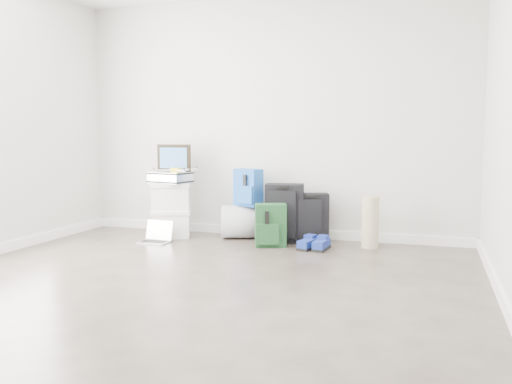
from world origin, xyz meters
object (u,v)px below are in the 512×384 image
(carry_on, at_px, (312,218))
(laptop, at_px, (156,237))
(boxes_stack, at_px, (171,210))
(briefcase, at_px, (170,177))
(large_suitcase, at_px, (284,213))
(duffel_bag, at_px, (249,222))

(carry_on, bearing_deg, laptop, 177.45)
(boxes_stack, height_order, laptop, boxes_stack)
(boxes_stack, xyz_separation_m, briefcase, (0.00, -0.00, 0.37))
(briefcase, height_order, laptop, briefcase)
(briefcase, distance_m, large_suitcase, 1.37)
(carry_on, xyz_separation_m, laptop, (-1.61, -0.51, -0.21))
(briefcase, xyz_separation_m, carry_on, (1.60, 0.18, -0.42))
(boxes_stack, distance_m, briefcase, 0.37)
(carry_on, bearing_deg, briefcase, 166.13)
(duffel_bag, xyz_separation_m, carry_on, (0.73, -0.02, 0.08))
(boxes_stack, distance_m, large_suitcase, 1.32)
(briefcase, distance_m, carry_on, 1.66)
(duffel_bag, relative_size, large_suitcase, 0.95)
(briefcase, relative_size, duffel_bag, 0.71)
(boxes_stack, xyz_separation_m, large_suitcase, (1.31, 0.10, 0.00))
(carry_on, distance_m, laptop, 1.70)
(laptop, bearing_deg, duffel_bag, 34.48)
(briefcase, height_order, large_suitcase, briefcase)
(briefcase, height_order, carry_on, briefcase)
(duffel_bag, relative_size, carry_on, 1.13)
(boxes_stack, xyz_separation_m, carry_on, (1.60, 0.18, -0.05))
(duffel_bag, xyz_separation_m, large_suitcase, (0.44, -0.09, 0.13))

